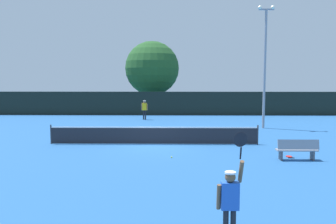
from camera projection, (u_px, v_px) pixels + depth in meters
The scene contains 12 objects.
ground_plane at pixel (154, 144), 18.86m from camera, with size 120.00×120.00×0.00m, color #235693.
tennis_net at pixel (154, 135), 18.82m from camera, with size 11.49×0.08×1.07m.
perimeter_fence at pixel (163, 103), 33.83m from camera, with size 37.71×0.12×2.32m, color black.
player_serving at pixel (230, 197), 7.34m from camera, with size 0.68×0.39×2.47m.
player_receiving at pixel (144, 108), 30.05m from camera, with size 0.57×0.25×1.69m.
tennis_ball at pixel (172, 157), 15.57m from camera, with size 0.07×0.07×0.07m, color #CCE033.
spare_racket at pixel (289, 156), 15.78m from camera, with size 0.28×0.52×0.04m.
courtside_bench at pixel (297, 150), 15.08m from camera, with size 1.80×0.44×0.95m.
light_pole at pixel (265, 60), 24.46m from camera, with size 1.18×0.28×8.75m.
large_tree at pixel (152, 68), 38.00m from camera, with size 5.99×5.99×7.75m.
parked_car_near at pixel (96, 102), 41.96m from camera, with size 2.41×4.40×1.69m.
parked_car_mid at pixel (247, 102), 41.48m from camera, with size 2.23×4.34×1.69m.
Camera 1 is at (1.09, -18.59, 3.60)m, focal length 36.52 mm.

